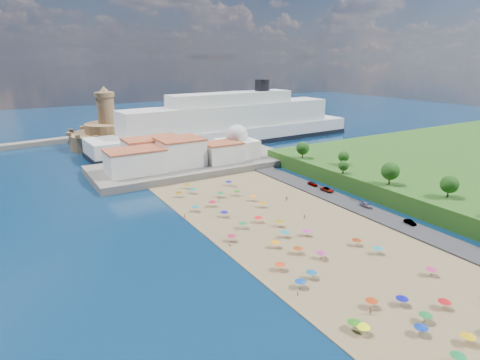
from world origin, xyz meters
TOP-DOWN VIEW (x-y plane):
  - ground at (0.00, 0.00)m, footprint 700.00×700.00m
  - terrace at (10.00, 73.00)m, footprint 90.00×36.00m
  - jetty at (-12.00, 108.00)m, footprint 18.00×70.00m
  - waterfront_buildings at (-3.05, 73.64)m, footprint 57.00×29.00m
  - domed_building at (30.00, 71.00)m, footprint 16.00×16.00m
  - fortress at (-12.00, 138.00)m, footprint 40.00×40.00m
  - cruise_ship at (50.66, 111.74)m, footprint 159.62×29.51m
  - beach_parasols at (-1.32, -13.30)m, footprint 32.01×115.72m
  - beachgoers at (-0.66, -3.90)m, footprint 36.95×91.40m
  - parked_cars at (36.00, 9.02)m, footprint 2.84×46.81m
  - hillside_trees at (48.56, -8.88)m, footprint 13.08×109.15m

SIDE VIEW (x-z plane):
  - ground at x=0.00m, z-range 0.00..0.00m
  - beachgoers at x=-0.66m, z-range 0.20..2.09m
  - jetty at x=-12.00m, z-range 0.00..2.40m
  - parked_cars at x=36.00m, z-range 0.68..2.12m
  - terrace at x=10.00m, z-range 0.00..3.00m
  - beach_parasols at x=-1.32m, z-range 1.05..3.25m
  - fortress at x=-12.00m, z-range -9.52..22.88m
  - waterfront_buildings at x=-3.05m, z-range 2.38..13.38m
  - domed_building at x=30.00m, z-range 1.47..16.47m
  - hillside_trees at x=48.56m, z-range 6.23..13.96m
  - cruise_ship at x=50.66m, z-range -7.08..27.65m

